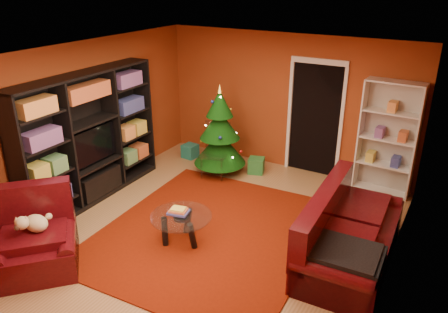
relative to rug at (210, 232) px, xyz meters
The scene contains 18 objects.
floor 0.12m from the rug, 118.82° to the left, with size 5.00×5.50×0.05m, color olive.
ceiling 2.62m from the rug, 118.82° to the left, with size 5.00×5.50×0.05m, color silver.
wall_back 3.15m from the rug, 91.08° to the left, with size 5.00×0.05×2.60m, color #903A18.
wall_left 2.89m from the rug, behind, with size 0.05×5.50×2.60m, color #903A18.
wall_right 2.79m from the rug, ahead, with size 0.05×5.50×2.60m, color #903A18.
doorway 3.06m from the rug, 79.07° to the left, with size 1.06×0.60×2.16m, color black, non-canonical shape.
rug is the anchor object (origin of this frame).
media_unit 2.56m from the rug, behind, with size 0.43×2.82×2.16m, color black, non-canonical shape.
christmas_tree 2.29m from the rug, 116.78° to the left, with size 0.99×0.99×1.76m, color black, non-canonical shape.
gift_box_teal 2.94m from the rug, 130.10° to the left, with size 0.28×0.28×0.28m, color #186B62.
gift_box_green 2.30m from the rug, 98.99° to the left, with size 0.29×0.29×0.29m, color #226B2E.
gift_box_red 2.32m from the rug, 115.95° to the left, with size 0.25×0.25×0.25m, color maroon.
white_bookshelf 3.42m from the rug, 54.60° to the left, with size 0.94×0.34×2.04m, color white, non-canonical shape.
armchair 2.42m from the rug, 129.86° to the right, with size 1.09×1.09×0.85m, color #37070C, non-canonical shape.
dog 2.41m from the rug, 131.01° to the right, with size 0.40×0.30×0.28m, color beige, non-canonical shape.
sofa 2.06m from the rug, 12.00° to the left, with size 2.24×1.01×0.96m, color #37070C, non-canonical shape.
coffee_table 0.52m from the rug, 118.79° to the right, with size 0.87×0.87×0.55m, color gray, non-canonical shape.
acrylic_chair 1.99m from the rug, 119.32° to the left, with size 0.48×0.52×0.94m, color #66605B, non-canonical shape.
Camera 1 is at (3.02, -4.80, 3.61)m, focal length 35.00 mm.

